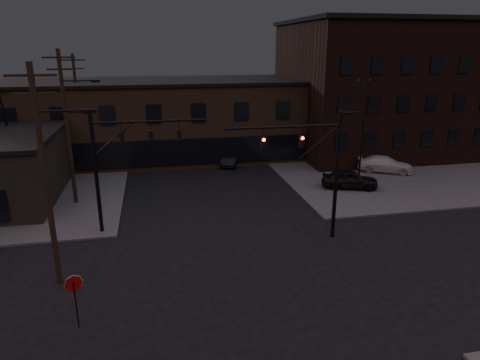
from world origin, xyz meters
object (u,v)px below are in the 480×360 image
Objects in this scene: stop_sign at (74,289)px; parked_car_lot_b at (385,164)px; traffic_signal_near at (320,163)px; car_crossing at (231,158)px; parked_car_lot_a at (350,179)px; traffic_signal_far at (116,157)px.

stop_sign reaches higher than parked_car_lot_b.
car_crossing is at bearing 96.28° from traffic_signal_near.
car_crossing is (11.32, 24.96, -1.13)m from stop_sign.
traffic_signal_near is at bearing -63.78° from car_crossing.
parked_car_lot_a is (19.67, 15.00, -0.90)m from stop_sign.
stop_sign is 0.53× the size of parked_car_lot_a.
traffic_signal_far is (-12.07, 3.50, 0.08)m from traffic_signal_near.
traffic_signal_far is 3.23× the size of stop_sign.
parked_car_lot_b is at bearing -3.54° from car_crossing.
traffic_signal_near is 3.23× the size of stop_sign.
car_crossing is (-13.87, 6.03, -0.18)m from parked_car_lot_b.
parked_car_lot_a is 0.91× the size of parked_car_lot_b.
traffic_signal_near reaches higher than parked_car_lot_a.
traffic_signal_near is at bearing -16.17° from traffic_signal_far.
stop_sign is at bearing 155.12° from parked_car_lot_b.
stop_sign is at bearing -154.10° from traffic_signal_near.
parked_car_lot_b is (11.84, 12.44, -4.04)m from traffic_signal_near.
stop_sign is (-1.28, -9.99, -3.17)m from traffic_signal_far.
parked_car_lot_b is at bearing 20.51° from traffic_signal_far.
traffic_signal_far is at bearing -103.91° from car_crossing.
traffic_signal_far reaches higher than stop_sign.
traffic_signal_near is at bearing 162.34° from parked_car_lot_a.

